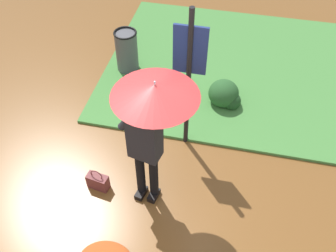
{
  "coord_description": "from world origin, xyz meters",
  "views": [
    {
      "loc": [
        1.13,
        -2.59,
        4.49
      ],
      "look_at": [
        0.39,
        0.76,
        0.85
      ],
      "focal_mm": 40.42,
      "sensor_mm": 36.0,
      "label": 1
    }
  ],
  "objects_px": {
    "person_with_umbrella": "(150,115)",
    "info_sign_post": "(189,67)",
    "handbag": "(98,181)",
    "trash_bin": "(127,52)"
  },
  "relations": [
    {
      "from": "handbag",
      "to": "trash_bin",
      "type": "bearing_deg",
      "value": 97.6
    },
    {
      "from": "person_with_umbrella",
      "to": "handbag",
      "type": "relative_size",
      "value": 5.53
    },
    {
      "from": "info_sign_post",
      "to": "handbag",
      "type": "relative_size",
      "value": 6.22
    },
    {
      "from": "trash_bin",
      "to": "person_with_umbrella",
      "type": "bearing_deg",
      "value": -66.1
    },
    {
      "from": "info_sign_post",
      "to": "handbag",
      "type": "distance_m",
      "value": 2.02
    },
    {
      "from": "person_with_umbrella",
      "to": "trash_bin",
      "type": "bearing_deg",
      "value": 113.9
    },
    {
      "from": "info_sign_post",
      "to": "trash_bin",
      "type": "distance_m",
      "value": 2.29
    },
    {
      "from": "person_with_umbrella",
      "to": "info_sign_post",
      "type": "height_order",
      "value": "info_sign_post"
    },
    {
      "from": "info_sign_post",
      "to": "trash_bin",
      "type": "xyz_separation_m",
      "value": [
        -1.39,
        1.5,
        -1.03
      ]
    },
    {
      "from": "person_with_umbrella",
      "to": "info_sign_post",
      "type": "relative_size",
      "value": 0.89
    }
  ]
}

